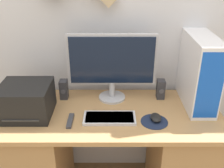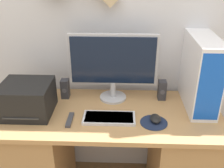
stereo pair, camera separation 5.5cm
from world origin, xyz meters
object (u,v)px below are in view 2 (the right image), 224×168
(keyboard, at_px, (109,118))
(computer_tower, at_px, (200,73))
(monitor, at_px, (113,63))
(speaker_left, at_px, (65,89))
(speaker_right, at_px, (162,90))
(printer, at_px, (27,99))
(remote_control, at_px, (70,120))
(mouse, at_px, (155,118))

(keyboard, relative_size, computer_tower, 0.69)
(monitor, relative_size, computer_tower, 1.26)
(speaker_left, relative_size, speaker_right, 1.00)
(printer, xyz_separation_m, speaker_right, (0.88, 0.21, -0.03))
(monitor, relative_size, speaker_left, 4.33)
(keyboard, relative_size, remote_control, 2.18)
(monitor, xyz_separation_m, speaker_left, (-0.34, -0.00, -0.20))
(keyboard, relative_size, speaker_left, 2.36)
(monitor, bearing_deg, computer_tower, -6.54)
(printer, distance_m, speaker_left, 0.29)
(computer_tower, bearing_deg, remote_control, -164.15)
(speaker_right, xyz_separation_m, remote_control, (-0.60, -0.30, -0.06))
(mouse, height_order, speaker_left, speaker_left)
(printer, distance_m, speaker_right, 0.90)
(speaker_right, bearing_deg, remote_control, -153.21)
(keyboard, distance_m, speaker_right, 0.45)
(speaker_right, height_order, remote_control, speaker_right)
(speaker_right, distance_m, remote_control, 0.67)
(monitor, height_order, keyboard, monitor)
(printer, relative_size, speaker_left, 2.27)
(speaker_left, bearing_deg, keyboard, -39.86)
(printer, bearing_deg, speaker_right, 13.59)
(keyboard, distance_m, computer_tower, 0.65)
(monitor, relative_size, speaker_right, 4.33)
(monitor, distance_m, speaker_left, 0.39)
(mouse, bearing_deg, keyboard, 177.77)
(speaker_right, bearing_deg, speaker_left, -179.66)
(monitor, distance_m, computer_tower, 0.57)
(speaker_right, bearing_deg, computer_tower, -17.08)
(mouse, xyz_separation_m, speaker_left, (-0.61, 0.28, 0.05))
(speaker_left, height_order, remote_control, speaker_left)
(mouse, bearing_deg, speaker_left, 155.19)
(monitor, distance_m, speaker_right, 0.39)
(computer_tower, bearing_deg, keyboard, -160.52)
(computer_tower, relative_size, remote_control, 3.16)
(printer, bearing_deg, remote_control, -17.54)
(mouse, distance_m, printer, 0.81)
(keyboard, relative_size, printer, 1.04)
(mouse, relative_size, computer_tower, 0.21)
(keyboard, bearing_deg, computer_tower, 19.48)
(computer_tower, relative_size, printer, 1.51)
(monitor, xyz_separation_m, remote_control, (-0.25, -0.30, -0.26))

